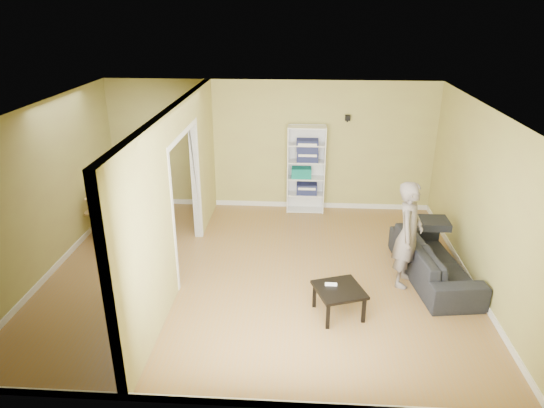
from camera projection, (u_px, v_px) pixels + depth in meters
The scene contains 16 objects.
room_shell at pixel (258, 196), 7.15m from camera, with size 6.50×6.50×6.50m.
partition at pixel (178, 194), 7.22m from camera, with size 0.22×5.50×2.60m, color tan, non-canonical shape.
wall_speaker at pixel (348, 118), 9.31m from camera, with size 0.10×0.10×0.10m, color black.
sofa at pixel (435, 255), 7.37m from camera, with size 0.88×2.05×0.78m, color #252529.
person at pixel (409, 226), 7.02m from camera, with size 0.54×0.69×1.91m, color slate.
bookshelf at pixel (306, 169), 9.66m from camera, with size 0.74×0.32×1.76m.
paper_box_navy_a at pixel (307, 189), 9.77m from camera, with size 0.41×0.27×0.21m, color navy.
paper_box_teal at pixel (301, 172), 9.65m from camera, with size 0.39×0.26×0.20m, color teal.
paper_box_navy_b at pixel (308, 156), 9.51m from camera, with size 0.42×0.27×0.22m, color navy.
paper_box_navy_c at pixel (307, 145), 9.42m from camera, with size 0.43×0.28×0.22m, color navy.
coffee_table at pixel (339, 292), 6.50m from camera, with size 0.61×0.61×0.41m.
game_controller at pixel (331, 284), 6.55m from camera, with size 0.16×0.04×0.03m, color white.
dining_table at pixel (128, 197), 8.74m from camera, with size 1.25×0.84×0.78m.
chair_left at pixel (93, 209), 8.84m from camera, with size 0.42×0.42×0.92m, color tan, non-canonical shape.
chair_near at pixel (119, 223), 8.20m from camera, with size 0.46×0.46×1.00m, color #C6B383, non-canonical shape.
chair_far at pixel (142, 195), 9.44m from camera, with size 0.43×0.43×0.95m, color beige, non-canonical shape.
Camera 1 is at (0.64, -6.62, 3.93)m, focal length 32.00 mm.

